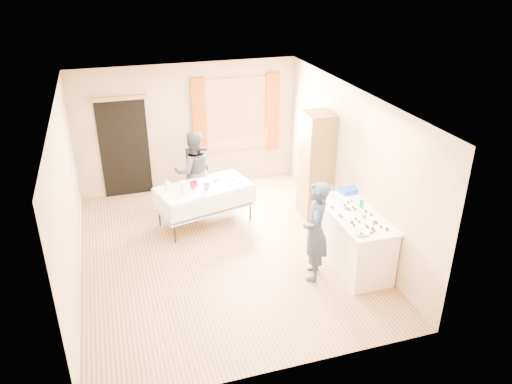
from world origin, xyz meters
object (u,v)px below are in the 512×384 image
object	(u,v)px
party_table	(205,201)
counter	(353,240)
chair	(198,185)
girl	(315,231)
woman	(194,171)
cabinet	(316,165)

from	to	relation	value
party_table	counter	bearing A→B (deg)	-60.55
chair	girl	xyz separation A→B (m)	(1.17, -3.17, 0.48)
counter	girl	xyz separation A→B (m)	(-0.71, -0.11, 0.34)
party_table	girl	xyz separation A→B (m)	(1.23, -2.14, 0.35)
girl	woman	world-z (taller)	girl
counter	party_table	distance (m)	2.81
girl	chair	bearing A→B (deg)	-135.05
cabinet	counter	world-z (taller)	cabinet
cabinet	counter	distance (m)	1.86
counter	girl	distance (m)	0.80
cabinet	woman	bearing A→B (deg)	157.05
counter	woman	world-z (taller)	woman
counter	cabinet	bearing A→B (deg)	86.78
woman	counter	bearing A→B (deg)	125.89
cabinet	girl	bearing A→B (deg)	-113.27
girl	cabinet	bearing A→B (deg)	-178.48
party_table	woman	bearing A→B (deg)	80.70
cabinet	chair	xyz separation A→B (m)	(-1.98, 1.28, -0.69)
cabinet	woman	size ratio (longest dim) A/B	1.27
party_table	girl	distance (m)	2.50
party_table	cabinet	bearing A→B (deg)	-21.33
girl	party_table	bearing A→B (deg)	-125.35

